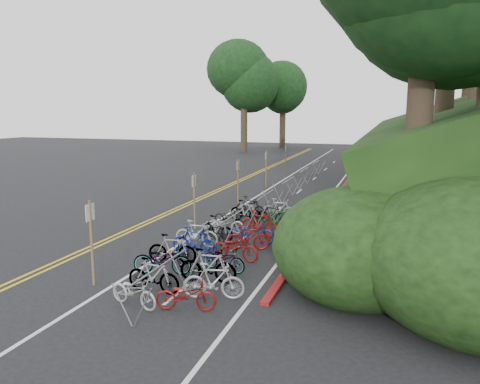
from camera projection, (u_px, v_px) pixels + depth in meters
The scene contains 10 objects.
ground at pixel (121, 262), 16.16m from camera, with size 120.00×120.00×0.00m, color black.
road_markings at pixel (233, 207), 25.41m from camera, with size 7.47×80.00×0.01m.
red_curb at pixel (332, 205), 25.61m from camera, with size 0.25×28.00×0.10m, color maroon.
embankment at pixel (464, 152), 29.52m from camera, with size 14.30×48.14×9.11m.
bike_rack_front at pixel (161, 275), 12.56m from camera, with size 1.10×3.16×1.08m.
bike_racks_rest at pixel (288, 185), 27.24m from camera, with size 1.14×23.00×1.17m.
signpost_near at pixel (91, 238), 13.77m from camera, with size 0.08×0.40×2.59m.
signposts_rest at pixel (253, 172), 28.82m from camera, with size 0.08×18.40×2.50m.
bike_front at pixel (197, 234), 17.83m from camera, with size 1.75×0.49×1.05m, color #9E9EA3.
bike_valet at pixel (226, 237), 17.47m from camera, with size 3.36×12.68×1.09m.
Camera 1 is at (8.78, -13.42, 5.19)m, focal length 35.00 mm.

